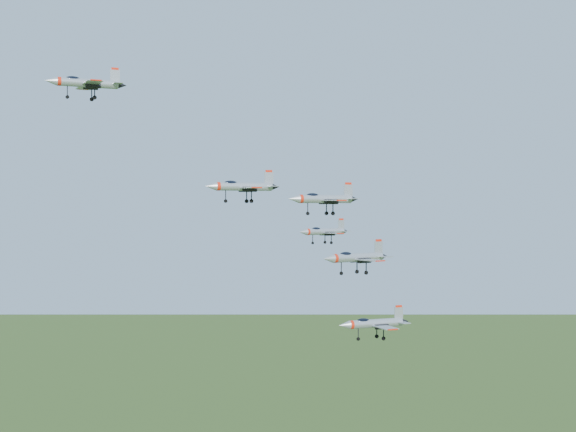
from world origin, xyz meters
TOP-DOWN VIEW (x-y plane):
  - jet_lead at (-26.38, 12.27)m, footprint 13.08×10.87m
  - jet_left_high at (-5.71, -2.08)m, footprint 12.55×10.49m
  - jet_right_high at (-0.30, -17.05)m, footprint 11.49×9.56m
  - jet_left_low at (18.50, 10.92)m, footprint 11.37×9.35m
  - jet_right_low at (12.05, -8.12)m, footprint 13.39×11.03m
  - jet_trail at (19.89, -2.72)m, footprint 13.77×11.53m

SIDE VIEW (x-z plane):
  - jet_trail at x=19.89m, z-range 113.02..116.71m
  - jet_right_low at x=12.05m, z-range 125.14..128.73m
  - jet_left_low at x=18.50m, z-range 129.03..132.07m
  - jet_right_high at x=-0.30m, z-range 134.84..137.91m
  - jet_left_high at x=-5.71m, z-range 136.75..140.11m
  - jet_lead at x=-26.38m, z-range 153.27..156.77m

